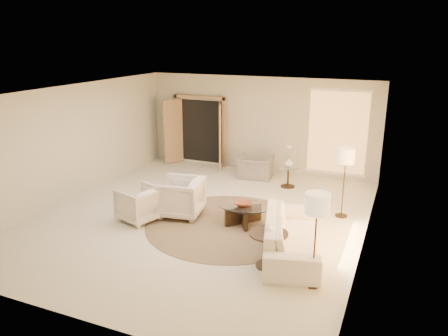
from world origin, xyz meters
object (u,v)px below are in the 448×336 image
at_px(coffee_table, 243,212).
at_px(side_vase, 289,163).
at_px(sofa, 291,235).
at_px(side_table, 288,175).
at_px(end_vase, 269,229).
at_px(armchair_right, 139,202).
at_px(accent_chair, 256,164).
at_px(floor_lamp_far, 317,208).
at_px(armchair_left, 180,195).
at_px(end_table, 268,243).
at_px(bowl, 243,204).
at_px(floor_lamp_near, 346,159).

relative_size(coffee_table, side_vase, 5.74).
height_order(sofa, side_table, sofa).
xyz_separation_m(side_table, end_vase, (0.78, -4.28, 0.37)).
bearing_deg(armchair_right, side_table, 163.13).
bearing_deg(accent_chair, floor_lamp_far, 111.33).
height_order(armchair_left, floor_lamp_far, floor_lamp_far).
bearing_deg(armchair_left, side_table, 139.41).
bearing_deg(coffee_table, armchair_right, -162.15).
bearing_deg(floor_lamp_far, armchair_left, 152.90).
distance_m(sofa, end_vase, 0.79).
distance_m(floor_lamp_far, side_vase, 4.92).
bearing_deg(coffee_table, end_vase, -55.97).
relative_size(end_table, bowl, 1.83).
distance_m(armchair_left, bowl, 1.48).
bearing_deg(end_table, floor_lamp_far, -19.54).
bearing_deg(floor_lamp_near, accent_chair, 144.98).
relative_size(armchair_left, floor_lamp_near, 0.60).
xyz_separation_m(armchair_left, floor_lamp_far, (3.38, -1.73, 0.88)).
relative_size(armchair_right, end_table, 1.22).
bearing_deg(armchair_left, sofa, 65.12).
xyz_separation_m(side_table, side_vase, (0.00, 0.00, 0.33)).
xyz_separation_m(floor_lamp_near, end_vase, (-0.86, -2.79, -0.63)).
distance_m(sofa, armchair_left, 2.87).
bearing_deg(side_vase, armchair_right, -125.32).
relative_size(side_table, bowl, 1.53).
xyz_separation_m(floor_lamp_near, floor_lamp_far, (0.00, -3.10, 0.01)).
height_order(armchair_left, side_table, armchair_left).
height_order(side_table, floor_lamp_near, floor_lamp_near).
xyz_separation_m(end_vase, side_vase, (-0.78, 4.28, -0.04)).
distance_m(accent_chair, end_vase, 5.05).
bearing_deg(end_table, side_table, 100.36).
xyz_separation_m(coffee_table, floor_lamp_far, (1.90, -1.85, 1.10)).
bearing_deg(side_table, floor_lamp_far, -70.28).
xyz_separation_m(accent_chair, coffee_table, (0.81, -3.15, -0.16)).
relative_size(armchair_right, coffee_table, 0.66).
bearing_deg(side_vase, armchair_left, -121.30).
height_order(coffee_table, floor_lamp_near, floor_lamp_near).
bearing_deg(end_table, side_vase, 100.36).
height_order(floor_lamp_far, end_vase, floor_lamp_far).
bearing_deg(armchair_left, side_vase, 139.41).
relative_size(end_vase, side_vase, 0.70).
relative_size(sofa, armchair_right, 2.91).
bearing_deg(end_vase, sofa, 69.88).
height_order(armchair_right, floor_lamp_near, floor_lamp_near).
distance_m(armchair_right, floor_lamp_far, 4.34).
bearing_deg(bowl, sofa, -34.72).
relative_size(armchair_left, end_vase, 6.15).
relative_size(armchair_left, side_table, 1.67).
bearing_deg(floor_lamp_near, end_table, -107.14).
bearing_deg(bowl, coffee_table, 90.00).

